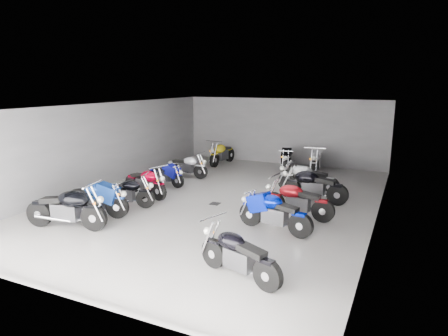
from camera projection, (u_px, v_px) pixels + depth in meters
The scene contains 20 objects.
ground at pixel (221, 200), 13.74m from camera, with size 14.00×14.00×0.00m, color gray.
wall_back at pixel (282, 131), 19.60m from camera, with size 10.00×0.10×3.20m, color slate.
wall_left at pixel (105, 145), 15.48m from camera, with size 0.10×14.00×3.20m, color slate.
wall_right at pixel (380, 167), 11.33m from camera, with size 0.10×14.00×3.20m, color slate.
ceiling at pixel (221, 106), 13.06m from camera, with size 10.00×14.00×0.04m, color black.
drain_grate at pixel (215, 204), 13.30m from camera, with size 0.32×0.32×0.01m, color black.
motorcycle_left_a at pixel (67, 208), 10.94m from camera, with size 2.37×0.73×1.06m.
motorcycle_left_b at pixel (94, 199), 11.93m from camera, with size 2.24×0.69×1.00m.
motorcycle_left_c at pixel (125, 193), 12.85m from camera, with size 1.98×0.74×0.89m.
motorcycle_left_d at pixel (145, 182), 14.04m from camera, with size 2.11×0.73×0.95m.
motorcycle_left_e at pixel (166, 174), 15.57m from camera, with size 1.87×0.54×0.83m.
motorcycle_left_f at pixel (187, 166), 16.91m from camera, with size 2.02×0.39×0.89m.
motorcycle_right_a at pixel (238, 255), 8.16m from camera, with size 2.05×0.80×0.93m.
motorcycle_right_c at pixel (274, 213), 10.74m from camera, with size 2.19×0.62×0.97m.
motorcycle_right_d at pixel (297, 201), 11.85m from camera, with size 2.20×0.49×0.97m.
motorcycle_right_e at pixel (313, 186), 13.42m from camera, with size 2.32×0.49×1.02m.
motorcycle_right_f at pixel (307, 179), 14.44m from camera, with size 2.26×0.46×1.00m.
motorcycle_back_b at pixel (222, 153), 19.54m from camera, with size 0.48×2.29×1.01m.
motorcycle_back_d at pixel (287, 159), 18.14m from camera, with size 0.66×2.31×1.02m.
motorcycle_back_e at pixel (316, 161), 17.62m from camera, with size 0.52×2.33×1.02m.
Camera 1 is at (5.68, -11.92, 3.97)m, focal length 32.00 mm.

